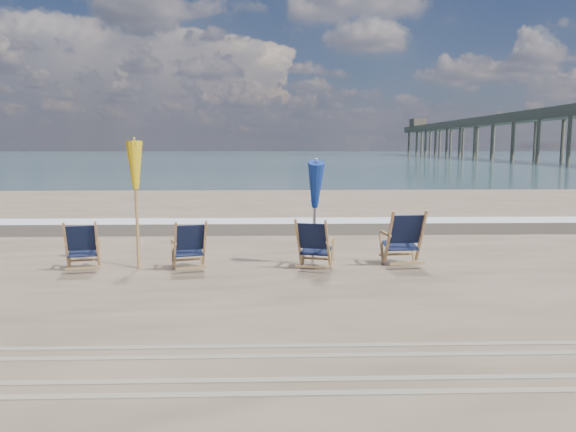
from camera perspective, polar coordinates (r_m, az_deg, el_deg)
name	(u,v)px	position (r m, az deg, el deg)	size (l,w,h in m)	color
ocean	(272,155)	(136.16, -1.68, 6.17)	(400.00, 400.00, 0.00)	#3D5C65
surf_foam	(281,221)	(16.59, -0.67, -0.47)	(200.00, 1.40, 0.01)	silver
wet_sand_strip	(283,228)	(15.10, -0.55, -1.23)	(200.00, 2.60, 0.00)	#42362A
tire_tracks	(304,367)	(5.78, 1.62, -15.08)	(80.00, 1.30, 0.01)	gray
beach_chair_0	(97,246)	(10.38, -18.82, -2.89)	(0.58, 0.66, 0.91)	black
beach_chair_1	(205,245)	(9.99, -8.47, -2.95)	(0.59, 0.66, 0.92)	black
beach_chair_2	(328,245)	(9.80, 4.05, -3.00)	(0.61, 0.68, 0.95)	black
beach_chair_3	(421,238)	(10.41, 13.38, -2.23)	(0.69, 0.77, 1.07)	black
umbrella_yellow	(135,172)	(10.35, -15.24, 4.31)	(0.30, 0.30, 2.26)	#AB804C
umbrella_blue	(315,186)	(10.16, 2.72, 3.07)	(0.30, 0.30, 1.99)	#A5A5AD
fishing_pier	(531,129)	(90.68, 23.44, 8.07)	(4.40, 140.00, 9.30)	brown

